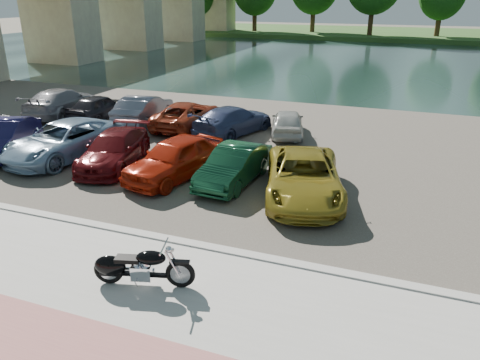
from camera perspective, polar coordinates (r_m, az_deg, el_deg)
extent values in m
plane|color=#595447|center=(10.85, -7.69, -13.64)|extent=(200.00, 200.00, 0.00)
cube|color=#ABA9A1|center=(10.14, -10.45, -16.39)|extent=(60.00, 6.00, 0.10)
cube|color=#ABA9A1|center=(12.32, -3.31, -8.39)|extent=(60.00, 0.30, 0.14)
cube|color=#48423A|center=(20.19, 7.07, 3.67)|extent=(60.00, 18.00, 0.04)
cube|color=#172A27|center=(48.29, 15.75, 13.63)|extent=(120.00, 40.00, 0.00)
cube|color=#284719|center=(80.03, 18.28, 16.56)|extent=(120.00, 24.00, 0.60)
cube|color=tan|center=(49.78, -20.96, 17.45)|extent=(6.00, 4.00, 7.20)
cube|color=tan|center=(59.38, -13.10, 18.77)|extent=(6.00, 4.00, 7.20)
cube|color=tan|center=(69.73, -7.42, 19.51)|extent=(6.00, 4.00, 7.20)
cube|color=tan|center=(80.54, -3.22, 19.94)|extent=(6.00, 4.00, 7.20)
cylinder|color=#3D2916|center=(80.13, -5.02, 19.35)|extent=(0.70, 0.70, 4.50)
cylinder|color=#3D2916|center=(78.01, 1.79, 19.52)|extent=(0.70, 0.70, 4.95)
cylinder|color=#3D2916|center=(76.91, 8.89, 19.42)|extent=(0.70, 0.70, 5.40)
cylinder|color=#3D2916|center=(72.71, 15.73, 18.96)|extent=(0.70, 0.70, 5.85)
cylinder|color=#3D2916|center=(73.78, 23.07, 17.59)|extent=(0.70, 0.70, 4.50)
torus|color=black|center=(10.71, -7.28, -11.29)|extent=(0.69, 0.30, 0.68)
torus|color=black|center=(11.16, -15.73, -10.55)|extent=(0.69, 0.30, 0.68)
cylinder|color=#B2B2B7|center=(10.71, -7.28, -11.29)|extent=(0.46, 0.18, 0.46)
cylinder|color=#B2B2B7|center=(11.16, -15.73, -10.55)|extent=(0.46, 0.18, 0.46)
cylinder|color=silver|center=(10.50, -8.23, -10.14)|extent=(0.33, 0.14, 0.63)
cylinder|color=silver|center=(10.66, -7.99, -9.57)|extent=(0.33, 0.14, 0.63)
cylinder|color=silver|center=(10.43, -9.25, -7.97)|extent=(0.24, 0.73, 0.04)
sphere|color=silver|center=(10.44, -8.69, -8.39)|extent=(0.20, 0.20, 0.16)
sphere|color=silver|center=(10.43, -8.31, -8.42)|extent=(0.14, 0.14, 0.11)
cube|color=black|center=(10.55, -7.36, -9.88)|extent=(0.47, 0.26, 0.06)
cube|color=black|center=(10.94, -11.57, -11.21)|extent=(1.18, 0.42, 0.08)
cube|color=silver|center=(10.91, -11.86, -10.87)|extent=(0.52, 0.43, 0.34)
cylinder|color=silver|center=(10.78, -11.42, -10.02)|extent=(0.28, 0.24, 0.27)
cylinder|color=silver|center=(10.84, -12.45, -9.94)|extent=(0.28, 0.24, 0.27)
ellipsoid|color=black|center=(10.66, -10.81, -9.30)|extent=(0.75, 0.53, 0.32)
cube|color=black|center=(10.84, -13.52, -9.35)|extent=(0.60, 0.42, 0.10)
ellipsoid|color=black|center=(11.08, -15.55, -10.05)|extent=(0.79, 0.52, 0.50)
cube|color=black|center=(11.13, -15.76, -10.33)|extent=(0.43, 0.28, 0.30)
cylinder|color=silver|center=(11.20, -13.07, -10.86)|extent=(1.08, 0.38, 0.09)
cylinder|color=silver|center=(11.15, -13.11, -10.52)|extent=(1.08, 0.38, 0.09)
cylinder|color=#B2B2B7|center=(10.92, -12.55, -12.30)|extent=(0.06, 0.14, 0.22)
imported|color=#141239|center=(21.53, -26.74, 4.63)|extent=(2.95, 4.50, 1.40)
imported|color=#7B99B3|center=(20.07, -20.71, 4.53)|extent=(3.06, 5.49, 1.45)
imported|color=#4D0B0E|center=(18.57, -15.11, 3.60)|extent=(2.76, 4.73, 1.29)
imported|color=#A9200B|center=(16.88, -7.88, 2.67)|extent=(2.68, 4.61, 1.47)
imported|color=#103B23|center=(16.26, -0.71, 1.79)|extent=(1.60, 3.99, 1.29)
imported|color=olive|center=(15.22, 7.78, 0.41)|extent=(3.66, 5.56, 1.42)
imported|color=gray|center=(27.42, -20.92, 8.88)|extent=(2.66, 5.24, 1.46)
imported|color=black|center=(25.94, -16.83, 8.54)|extent=(1.67, 3.91, 1.31)
imported|color=slate|center=(24.44, -11.67, 8.43)|extent=(2.09, 4.59, 1.46)
imported|color=maroon|center=(23.33, -6.47, 7.90)|extent=(2.31, 4.75, 1.30)
imported|color=navy|center=(22.11, -0.82, 7.29)|extent=(3.11, 4.90, 1.32)
imported|color=#B8B9B4|center=(22.06, 5.81, 7.01)|extent=(2.36, 3.85, 1.22)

